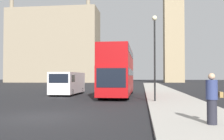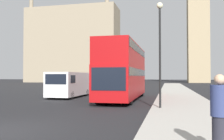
{
  "view_description": "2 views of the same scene",
  "coord_description": "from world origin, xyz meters",
  "px_view_note": "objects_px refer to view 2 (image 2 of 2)",
  "views": [
    {
      "loc": [
        4.62,
        -10.97,
        1.84
      ],
      "look_at": [
        1.58,
        14.25,
        2.54
      ],
      "focal_mm": 40.0,
      "sensor_mm": 36.0,
      "label": 1
    },
    {
      "loc": [
        5.96,
        -7.69,
        1.92
      ],
      "look_at": [
        -0.44,
        20.7,
        2.68
      ],
      "focal_mm": 40.0,
      "sensor_mm": 36.0,
      "label": 2
    }
  ],
  "objects_px": {
    "red_double_decker_bus": "(124,70)",
    "white_van": "(69,84)",
    "street_lamp": "(160,39)",
    "pedestrian": "(220,115)"
  },
  "relations": [
    {
      "from": "red_double_decker_bus",
      "to": "white_van",
      "type": "height_order",
      "value": "red_double_decker_bus"
    },
    {
      "from": "street_lamp",
      "to": "pedestrian",
      "type": "bearing_deg",
      "value": -79.44
    },
    {
      "from": "red_double_decker_bus",
      "to": "street_lamp",
      "type": "bearing_deg",
      "value": -62.31
    },
    {
      "from": "red_double_decker_bus",
      "to": "street_lamp",
      "type": "height_order",
      "value": "street_lamp"
    },
    {
      "from": "white_van",
      "to": "pedestrian",
      "type": "relative_size",
      "value": 3.23
    },
    {
      "from": "red_double_decker_bus",
      "to": "pedestrian",
      "type": "relative_size",
      "value": 5.99
    },
    {
      "from": "white_van",
      "to": "street_lamp",
      "type": "relative_size",
      "value": 0.98
    },
    {
      "from": "red_double_decker_bus",
      "to": "street_lamp",
      "type": "relative_size",
      "value": 1.82
    },
    {
      "from": "red_double_decker_bus",
      "to": "white_van",
      "type": "distance_m",
      "value": 5.57
    },
    {
      "from": "white_van",
      "to": "pedestrian",
      "type": "distance_m",
      "value": 18.57
    }
  ]
}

